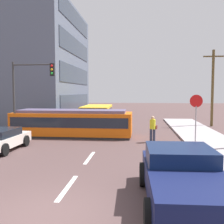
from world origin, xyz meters
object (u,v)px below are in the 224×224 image
Objects in this scene: city_bus at (97,114)px; stop_sign at (196,108)px; pedestrian_crossing at (153,127)px; pickup_truck_parked at (182,178)px; utility_pole_mid at (213,86)px; streetcar_tram at (73,123)px; traffic_light_mast at (30,85)px; parked_sedan_far at (55,121)px; parked_sedan_mid at (0,139)px.

stop_sign reaches higher than city_bus.
pickup_truck_parked is at bearing -87.98° from pedestrian_crossing.
streetcar_tram is at bearing -149.59° from utility_pole_mid.
city_bus is 11.31m from stop_sign.
utility_pole_mid reaches higher than traffic_light_mast.
parked_sedan_far is at bearing 145.39° from pedestrian_crossing.
streetcar_tram is 6.43m from city_bus.
city_bus is at bearing -178.07° from utility_pole_mid.
traffic_light_mast is at bearing 87.95° from parked_sedan_mid.
streetcar_tram is 1.46× the size of city_bus.
parked_sedan_far is 5.93m from traffic_light_mast.
utility_pole_mid is at bearing 72.63° from pickup_truck_parked.
pedestrian_crossing reaches higher than parked_sedan_mid.
streetcar_tram is 1.68× the size of pickup_truck_parked.
parked_sedan_mid is at bearing -119.61° from streetcar_tram.
traffic_light_mast is 0.74× the size of utility_pole_mid.
city_bus is at bearing 35.73° from parked_sedan_far.
pedestrian_crossing is 8.99m from parked_sedan_mid.
city_bus is 4.17m from parked_sedan_far.
traffic_light_mast is (-2.65, -1.13, 2.66)m from streetcar_tram.
pedestrian_crossing is at bearing -59.09° from city_bus.
stop_sign is at bearing -29.43° from parked_sedan_far.
traffic_light_mast is (-0.06, -5.09, 3.03)m from parked_sedan_far.
streetcar_tram reaches higher than city_bus.
city_bus is 2.02× the size of stop_sign.
parked_sedan_far is (0.19, 8.86, 0.00)m from parked_sedan_mid.
streetcar_tram reaches higher than pedestrian_crossing.
stop_sign reaches higher than pickup_truck_parked.
stop_sign is 0.41× the size of utility_pole_mid.
parked_sedan_mid is 0.95× the size of parked_sedan_far.
city_bus is at bearing 131.05° from stop_sign.
pedestrian_crossing is 10.64m from utility_pole_mid.
pickup_truck_parked is 10.64m from parked_sedan_mid.
city_bus is 9.41m from pedestrian_crossing.
utility_pole_mid is (5.55, 17.74, 2.89)m from pickup_truck_parked.
city_bus is at bearing 83.12° from streetcar_tram.
stop_sign is (2.23, 8.90, 1.40)m from pickup_truck_parked.
parked_sedan_far is 0.61× the size of utility_pole_mid.
pedestrian_crossing is (5.61, -1.70, -0.05)m from streetcar_tram.
stop_sign is 9.57m from utility_pole_mid.
parked_sedan_far is at bearing -168.83° from utility_pole_mid.
traffic_light_mast is (0.13, 3.77, 3.03)m from parked_sedan_mid.
traffic_light_mast is at bearing 174.86° from stop_sign.
streetcar_tram is 1.21× the size of utility_pole_mid.
pedestrian_crossing is 0.39× the size of parked_sedan_far.
parked_sedan_far is (-2.59, 3.96, -0.37)m from streetcar_tram.
parked_sedan_mid is at bearing -159.09° from pedestrian_crossing.
pedestrian_crossing is 0.32× the size of traffic_light_mast.
pedestrian_crossing is (4.84, -8.08, -0.13)m from city_bus.
parked_sedan_mid is 1.40× the size of stop_sign.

